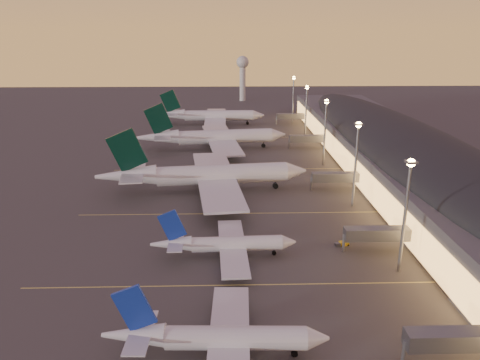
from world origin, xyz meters
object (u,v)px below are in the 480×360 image
airliner_narrow_south (216,338)px  baggage_tug_c (342,244)px  airliner_narrow_north (224,244)px  radar_tower (243,71)px  airliner_wide_near (204,175)px  airliner_wide_mid (213,137)px  airliner_wide_far (209,116)px

airliner_narrow_south → baggage_tug_c: 50.67m
airliner_narrow_north → radar_tower: 252.98m
airliner_wide_near → baggage_tug_c: bearing=-55.3°
airliner_narrow_north → airliner_wide_mid: (-5.54, 103.21, 2.33)m
airliner_wide_far → radar_tower: 96.30m
baggage_tug_c → airliner_wide_near: bearing=118.7°
airliner_wide_far → airliner_wide_mid: bearing=-86.8°
airliner_narrow_south → airliner_narrow_north: 35.27m
airliner_narrow_south → airliner_wide_far: size_ratio=0.60×
airliner_narrow_south → airliner_wide_near: size_ratio=0.54×
airliner_narrow_north → baggage_tug_c: airliner_narrow_north is taller
airliner_wide_mid → radar_tower: (18.29, 148.75, 16.38)m
airliner_narrow_north → airliner_wide_mid: size_ratio=0.51×
radar_tower → airliner_wide_far: bearing=-103.2°
airliner_narrow_south → airliner_wide_mid: (-4.35, 138.47, 2.07)m
baggage_tug_c → airliner_wide_mid: bearing=97.1°
airliner_wide_mid → baggage_tug_c: size_ratio=18.53×
airliner_wide_mid → airliner_wide_far: size_ratio=1.09×
airliner_narrow_south → airliner_wide_near: (-5.51, 81.63, 2.26)m
radar_tower → airliner_wide_mid: bearing=-97.0°
airliner_wide_mid → baggage_tug_c: airliner_wide_mid is taller
airliner_narrow_south → airliner_wide_far: (-7.68, 194.89, 1.64)m
airliner_wide_mid → radar_tower: 150.76m
baggage_tug_c → airliner_wide_far: bearing=91.5°
airliner_wide_mid → radar_tower: size_ratio=2.05×
airliner_wide_near → airliner_wide_mid: 56.84m
airliner_wide_mid → airliner_wide_far: airliner_wide_mid is taller
airliner_narrow_north → airliner_wide_mid: airliner_wide_mid is taller
airliner_wide_near → airliner_wide_mid: (1.15, 56.83, -0.19)m
airliner_narrow_north → airliner_wide_far: (-8.87, 159.64, 1.91)m
airliner_narrow_north → radar_tower: size_ratio=1.05×
airliner_wide_near → baggage_tug_c: airliner_wide_near is taller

